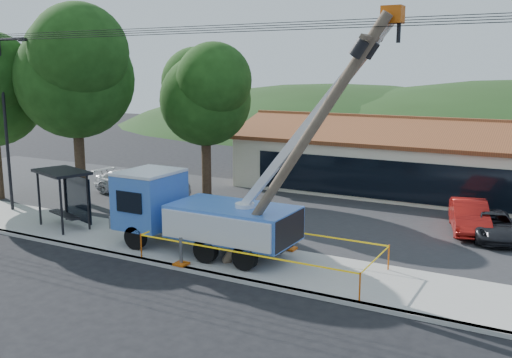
{
  "coord_description": "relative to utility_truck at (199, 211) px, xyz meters",
  "views": [
    {
      "loc": [
        11.41,
        -14.46,
        7.48
      ],
      "look_at": [
        0.72,
        5.0,
        3.16
      ],
      "focal_mm": 40.0,
      "sensor_mm": 36.0,
      "label": 1
    }
  ],
  "objects": [
    {
      "name": "parking_lot",
      "position": [
        1.37,
        7.97,
        -1.78
      ],
      "size": [
        60.0,
        12.0,
        0.1
      ],
      "primitive_type": "cube",
      "color": "#28282B",
      "rests_on": "ground"
    },
    {
      "name": "leaning_pole",
      "position": [
        4.96,
        -0.7,
        3.28
      ],
      "size": [
        6.24,
        1.98,
        9.18
      ],
      "color": "brown",
      "rests_on": "ground"
    },
    {
      "name": "sidewalk",
      "position": [
        1.37,
        -0.03,
        -1.75
      ],
      "size": [
        60.0,
        4.0,
        0.15
      ],
      "primitive_type": "cube",
      "color": "#ABA7A0",
      "rests_on": "ground"
    },
    {
      "name": "tree_west_near",
      "position": [
        -10.63,
        3.97,
        5.7
      ],
      "size": [
        7.56,
        6.72,
        10.8
      ],
      "color": "#332316",
      "rests_on": "ground"
    },
    {
      "name": "tree_lot",
      "position": [
        -5.63,
        8.97,
        4.38
      ],
      "size": [
        6.3,
        5.6,
        8.94
      ],
      "color": "#332316",
      "rests_on": "ground"
    },
    {
      "name": "bus_shelter",
      "position": [
        -7.5,
        0.01,
        0.31
      ],
      "size": [
        3.18,
        2.48,
        2.69
      ],
      "rotation": [
        0.0,
        0.0,
        -0.31
      ],
      "color": "black",
      "rests_on": "ground"
    },
    {
      "name": "car_red",
      "position": [
        9.17,
        8.39,
        -1.83
      ],
      "size": [
        2.55,
        4.58,
        1.43
      ],
      "primitive_type": "imported",
      "rotation": [
        0.0,
        0.0,
        0.25
      ],
      "color": "#A51510",
      "rests_on": "ground"
    },
    {
      "name": "caution_tape",
      "position": [
        2.93,
        -0.19,
        -0.97
      ],
      "size": [
        9.01,
        3.33,
        0.96
      ],
      "color": "#D1540B",
      "rests_on": "ground"
    },
    {
      "name": "hill_west",
      "position": [
        -13.63,
        50.97,
        -1.83
      ],
      "size": [
        78.4,
        56.0,
        28.0
      ],
      "primitive_type": "ellipsoid",
      "color": "#1C3413",
      "rests_on": "ground"
    },
    {
      "name": "strip_mall",
      "position": [
        5.37,
        15.95,
        0.05
      ],
      "size": [
        22.5,
        8.53,
        4.67
      ],
      "color": "beige",
      "rests_on": "ground"
    },
    {
      "name": "car_dark",
      "position": [
        10.26,
        7.81,
        -1.83
      ],
      "size": [
        3.1,
        4.57,
        1.16
      ],
      "primitive_type": "imported",
      "rotation": [
        0.0,
        0.0,
        0.31
      ],
      "color": "black",
      "rests_on": "ground"
    },
    {
      "name": "car_white",
      "position": [
        -9.81,
        6.97,
        -1.83
      ],
      "size": [
        4.92,
        2.32,
        1.39
      ],
      "primitive_type": "imported",
      "rotation": [
        0.0,
        0.0,
        1.49
      ],
      "color": "silver",
      "rests_on": "ground"
    },
    {
      "name": "curb",
      "position": [
        1.37,
        -1.93,
        -1.75
      ],
      "size": [
        60.0,
        0.25,
        0.15
      ],
      "primitive_type": "cube",
      "color": "#ABA7A0",
      "rests_on": "ground"
    },
    {
      "name": "car_silver",
      "position": [
        -6.68,
        5.9,
        -1.83
      ],
      "size": [
        1.79,
        4.03,
        1.35
      ],
      "primitive_type": "imported",
      "rotation": [
        0.0,
        0.0,
        -0.05
      ],
      "color": "#ADAFB5",
      "rests_on": "ground"
    },
    {
      "name": "utility_truck",
      "position": [
        0.0,
        0.0,
        0.0
      ],
      "size": [
        11.69,
        4.16,
        9.24
      ],
      "color": "black",
      "rests_on": "ground"
    },
    {
      "name": "ground",
      "position": [
        1.37,
        -4.03,
        -1.83
      ],
      "size": [
        120.0,
        120.0,
        0.0
      ],
      "primitive_type": "plane",
      "color": "black",
      "rests_on": "ground"
    },
    {
      "name": "streetlight",
      "position": [
        -12.42,
        0.97,
        3.48
      ],
      "size": [
        2.13,
        0.22,
        9.0
      ],
      "color": "black",
      "rests_on": "ground"
    }
  ]
}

